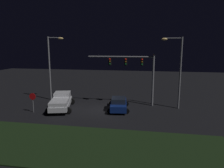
# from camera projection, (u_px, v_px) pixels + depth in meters

# --- Properties ---
(ground_plane) EXTENTS (80.00, 80.00, 0.00)m
(ground_plane) POSITION_uv_depth(u_px,v_px,m) (100.00, 110.00, 24.54)
(ground_plane) COLOR black
(grass_median) EXTENTS (23.29, 6.84, 0.10)m
(grass_median) POSITION_uv_depth(u_px,v_px,m) (73.00, 145.00, 15.75)
(grass_median) COLOR black
(grass_median) RESTS_ON ground_plane
(pickup_truck) EXTENTS (3.77, 5.73, 1.80)m
(pickup_truck) POSITION_uv_depth(u_px,v_px,m) (61.00, 101.00, 24.80)
(pickup_truck) COLOR #B7B7BC
(pickup_truck) RESTS_ON ground_plane
(car_sedan) EXTENTS (2.82, 4.58, 1.51)m
(car_sedan) POSITION_uv_depth(u_px,v_px,m) (119.00, 104.00, 24.41)
(car_sedan) COLOR navy
(car_sedan) RESTS_ON ground_plane
(traffic_signal_gantry) EXTENTS (8.32, 0.56, 6.50)m
(traffic_signal_gantry) POSITION_uv_depth(u_px,v_px,m) (133.00, 67.00, 25.81)
(traffic_signal_gantry) COLOR slate
(traffic_signal_gantry) RESTS_ON ground_plane
(street_lamp_left) EXTENTS (2.26, 0.44, 8.65)m
(street_lamp_left) POSITION_uv_depth(u_px,v_px,m) (52.00, 61.00, 28.19)
(street_lamp_left) COLOR slate
(street_lamp_left) RESTS_ON ground_plane
(street_lamp_right) EXTENTS (2.42, 0.44, 8.45)m
(street_lamp_right) POSITION_uv_depth(u_px,v_px,m) (177.00, 65.00, 24.25)
(street_lamp_right) COLOR slate
(street_lamp_right) RESTS_ON ground_plane
(stop_sign) EXTENTS (0.76, 0.08, 2.23)m
(stop_sign) POSITION_uv_depth(u_px,v_px,m) (33.00, 99.00, 23.35)
(stop_sign) COLOR slate
(stop_sign) RESTS_ON ground_plane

